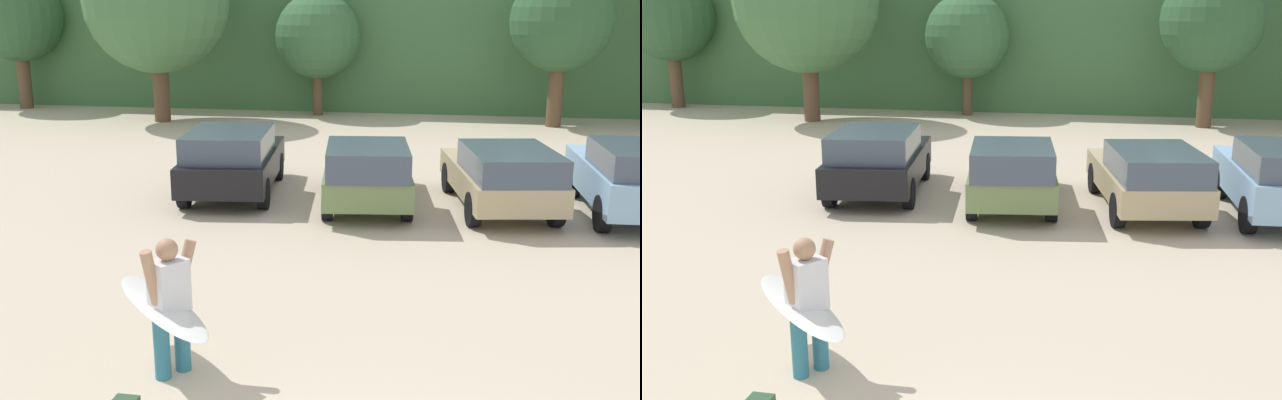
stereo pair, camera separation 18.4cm
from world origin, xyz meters
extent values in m
cube|color=#427042|center=(0.00, 30.42, 3.26)|extent=(108.00, 12.00, 6.53)
cylinder|color=brown|center=(-16.56, 23.39, 1.09)|extent=(0.54, 0.54, 2.19)
sphere|color=#2D5633|center=(-16.56, 23.39, 3.71)|extent=(3.58, 3.58, 3.58)
cylinder|color=brown|center=(-9.57, 20.91, 1.07)|extent=(0.59, 0.59, 2.14)
sphere|color=#427042|center=(-9.57, 20.91, 4.35)|extent=(5.19, 5.19, 5.19)
cylinder|color=brown|center=(-4.21, 23.50, 0.83)|extent=(0.38, 0.38, 1.66)
sphere|color=#38663D|center=(-4.21, 23.50, 3.04)|extent=(3.25, 3.25, 3.25)
cylinder|color=brown|center=(4.51, 22.16, 1.08)|extent=(0.53, 0.53, 2.17)
sphere|color=#2D5633|center=(4.51, 22.16, 3.65)|extent=(3.49, 3.49, 3.49)
cube|color=black|center=(-3.92, 11.06, 0.65)|extent=(2.33, 4.28, 0.63)
cube|color=#3F4C5B|center=(-3.85, 10.51, 1.25)|extent=(1.99, 2.59, 0.56)
cylinder|color=black|center=(-4.91, 12.30, 0.33)|extent=(0.30, 0.69, 0.66)
cylinder|color=black|center=(-3.24, 12.50, 0.33)|extent=(0.30, 0.69, 0.66)
cylinder|color=black|center=(-4.60, 9.62, 0.33)|extent=(0.30, 0.69, 0.66)
cylinder|color=black|center=(-2.93, 9.82, 0.33)|extent=(0.30, 0.69, 0.66)
cube|color=#6B7F4C|center=(-0.86, 10.69, 0.60)|extent=(2.26, 4.29, 0.57)
cube|color=#3F4C5B|center=(-0.73, 9.68, 1.17)|extent=(1.88, 2.36, 0.57)
cylinder|color=black|center=(-1.81, 11.93, 0.32)|extent=(0.30, 0.66, 0.64)
cylinder|color=black|center=(-0.24, 12.13, 0.32)|extent=(0.30, 0.66, 0.64)
cylinder|color=black|center=(-1.47, 9.25, 0.32)|extent=(0.30, 0.66, 0.64)
cylinder|color=black|center=(0.10, 9.45, 0.32)|extent=(0.30, 0.66, 0.64)
cube|color=tan|center=(1.93, 10.77, 0.62)|extent=(2.49, 4.38, 0.55)
cube|color=#3F4C5B|center=(2.08, 9.94, 1.16)|extent=(2.05, 2.71, 0.52)
cylinder|color=black|center=(0.90, 11.97, 0.34)|extent=(0.34, 0.71, 0.68)
cylinder|color=black|center=(2.48, 12.26, 0.34)|extent=(0.34, 0.71, 0.68)
cylinder|color=black|center=(1.39, 9.29, 0.34)|extent=(0.34, 0.71, 0.68)
cylinder|color=black|center=(2.96, 9.57, 0.34)|extent=(0.34, 0.71, 0.68)
cube|color=#84ADD1|center=(4.54, 10.73, 0.71)|extent=(2.00, 4.14, 0.70)
cylinder|color=black|center=(3.66, 12.03, 0.35)|extent=(0.25, 0.72, 0.71)
cylinder|color=black|center=(3.78, 9.35, 0.35)|extent=(0.25, 0.72, 0.71)
cylinder|color=teal|center=(-2.28, 2.56, 0.40)|extent=(0.19, 0.19, 0.79)
cylinder|color=teal|center=(-2.12, 2.80, 0.40)|extent=(0.19, 0.19, 0.79)
cube|color=silver|center=(-2.20, 2.68, 1.09)|extent=(0.48, 0.50, 0.61)
sphere|color=tan|center=(-2.20, 2.68, 1.52)|extent=(0.25, 0.25, 0.25)
cylinder|color=tan|center=(-2.32, 2.50, 1.25)|extent=(0.25, 0.28, 0.65)
cylinder|color=tan|center=(-2.08, 2.87, 1.25)|extent=(0.30, 0.36, 0.65)
ellipsoid|color=white|center=(-2.32, 2.74, 0.81)|extent=(1.99, 2.13, 0.21)
camera|label=1|loc=(0.82, -4.65, 4.16)|focal=41.12mm
camera|label=2|loc=(1.00, -4.61, 4.16)|focal=41.12mm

